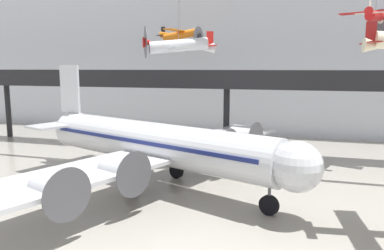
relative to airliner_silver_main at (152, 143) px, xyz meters
The scene contains 6 objects.
hangar_back_wall 27.83m from the airliner_silver_main, 83.13° to the left, with size 140.00×3.00×24.02m.
mezzanine_walkway 14.22m from the airliner_silver_main, 76.55° to the left, with size 110.00×3.20×9.15m.
airliner_silver_main is the anchor object (origin of this frame).
suspended_plane_red_highwing 23.90m from the airliner_silver_main, 34.77° to the left, with size 6.49×5.58×7.64m.
suspended_plane_silver_racer 9.57m from the airliner_silver_main, 84.82° to the left, with size 6.81×7.63×10.05m.
suspended_plane_orange_highwing 19.53m from the airliner_silver_main, 100.50° to the left, with size 5.63×6.81×8.57m.
Camera 1 is at (8.31, -13.27, 9.40)m, focal length 35.00 mm.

